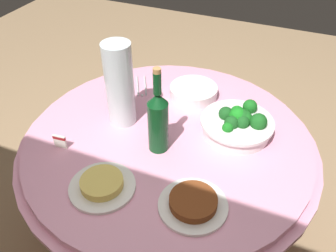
% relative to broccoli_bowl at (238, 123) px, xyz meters
% --- Properties ---
extents(ground_plane, '(6.00, 6.00, 0.00)m').
position_rel_broccoli_bowl_xyz_m(ground_plane, '(0.24, 0.12, -0.79)').
color(ground_plane, '#9E7F5B').
extents(buffet_table, '(1.16, 1.16, 0.74)m').
position_rel_broccoli_bowl_xyz_m(buffet_table, '(0.24, 0.12, -0.41)').
color(buffet_table, maroon).
rests_on(buffet_table, ground_plane).
extents(broccoli_bowl, '(0.28, 0.28, 0.12)m').
position_rel_broccoli_bowl_xyz_m(broccoli_bowl, '(0.00, 0.00, 0.00)').
color(broccoli_bowl, white).
rests_on(broccoli_bowl, buffet_table).
extents(plate_stack, '(0.21, 0.21, 0.05)m').
position_rel_broccoli_bowl_xyz_m(plate_stack, '(0.24, -0.17, -0.02)').
color(plate_stack, white).
rests_on(plate_stack, buffet_table).
extents(wine_bottle, '(0.07, 0.07, 0.34)m').
position_rel_broccoli_bowl_xyz_m(wine_bottle, '(0.25, 0.19, 0.08)').
color(wine_bottle, '#0E401B').
rests_on(wine_bottle, buffet_table).
extents(decorative_fruit_vase, '(0.11, 0.11, 0.34)m').
position_rel_broccoli_bowl_xyz_m(decorative_fruit_vase, '(0.45, 0.10, 0.11)').
color(decorative_fruit_vase, silver).
rests_on(decorative_fruit_vase, buffet_table).
extents(serving_tongs, '(0.12, 0.16, 0.01)m').
position_rel_broccoli_bowl_xyz_m(serving_tongs, '(0.49, -0.15, -0.04)').
color(serving_tongs, silver).
rests_on(serving_tongs, buffet_table).
extents(food_plate_noodles, '(0.22, 0.22, 0.04)m').
position_rel_broccoli_bowl_xyz_m(food_plate_noodles, '(0.34, 0.45, -0.03)').
color(food_plate_noodles, white).
rests_on(food_plate_noodles, buffet_table).
extents(food_plate_stir_fry, '(0.22, 0.22, 0.04)m').
position_rel_broccoli_bowl_xyz_m(food_plate_stir_fry, '(0.04, 0.40, -0.03)').
color(food_plate_stir_fry, white).
rests_on(food_plate_stir_fry, buffet_table).
extents(label_placard_front, '(0.05, 0.01, 0.05)m').
position_rel_broccoli_bowl_xyz_m(label_placard_front, '(0.58, 0.33, -0.02)').
color(label_placard_front, white).
rests_on(label_placard_front, buffet_table).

